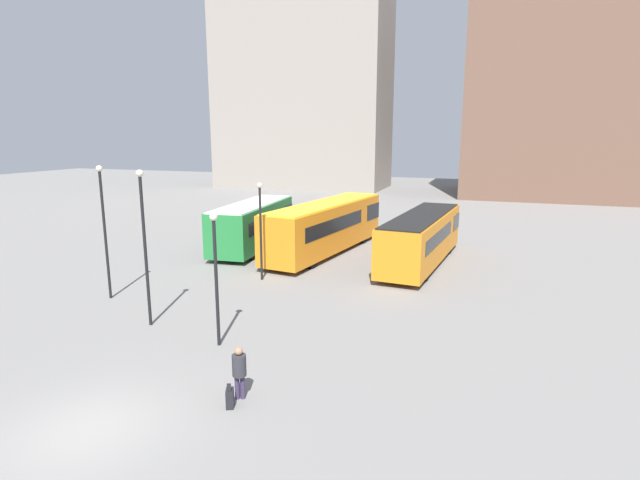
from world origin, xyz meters
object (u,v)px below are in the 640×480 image
at_px(lamp_post_0, 261,223).
at_px(lamp_post_1, 216,268).
at_px(traveler, 239,368).
at_px(lamp_post_3, 144,237).
at_px(lamp_post_2, 104,222).
at_px(bus_0, 253,224).
at_px(bus_1, 326,225).
at_px(suitcase, 230,398).
at_px(bus_2, 422,237).

xyz_separation_m(lamp_post_0, lamp_post_1, (2.19, -8.02, -0.14)).
bearing_deg(traveler, lamp_post_1, 14.75).
relative_size(traveler, lamp_post_3, 0.26).
bearing_deg(lamp_post_2, bus_0, 82.50).
bearing_deg(bus_1, traveler, -161.05).
height_order(bus_0, lamp_post_3, lamp_post_3).
height_order(bus_0, lamp_post_1, lamp_post_1).
height_order(suitcase, lamp_post_1, lamp_post_1).
bearing_deg(bus_0, traveler, -159.51).
height_order(lamp_post_2, lamp_post_3, lamp_post_3).
height_order(bus_2, suitcase, bus_2).
distance_m(bus_0, lamp_post_0, 7.70).
relative_size(traveler, lamp_post_2, 0.26).
relative_size(bus_2, lamp_post_1, 2.30).
relative_size(bus_2, lamp_post_0, 2.18).
distance_m(bus_1, lamp_post_2, 13.91).
bearing_deg(lamp_post_3, lamp_post_2, 151.10).
bearing_deg(bus_0, lamp_post_2, 167.28).
bearing_deg(traveler, bus_0, 1.12).
xyz_separation_m(bus_2, lamp_post_0, (-7.36, -6.24, 1.43)).
relative_size(lamp_post_1, lamp_post_3, 0.78).
relative_size(lamp_post_2, lamp_post_3, 0.99).
distance_m(suitcase, lamp_post_2, 12.39).
distance_m(lamp_post_0, lamp_post_1, 8.31).
xyz_separation_m(lamp_post_1, lamp_post_2, (-7.51, 2.96, 0.68)).
bearing_deg(bus_0, suitcase, -160.25).
height_order(bus_2, lamp_post_3, lamp_post_3).
bearing_deg(suitcase, bus_2, -33.14).
relative_size(lamp_post_0, lamp_post_1, 1.05).
bearing_deg(bus_1, lamp_post_2, 159.88).
xyz_separation_m(bus_0, lamp_post_0, (3.79, -6.56, 1.38)).
relative_size(lamp_post_1, lamp_post_2, 0.79).
bearing_deg(suitcase, lamp_post_3, 29.57).
bearing_deg(lamp_post_0, traveler, -66.97).
bearing_deg(traveler, lamp_post_0, -1.56).
distance_m(bus_1, bus_2, 6.26).
xyz_separation_m(lamp_post_1, lamp_post_3, (-3.59, 0.80, 0.70)).
bearing_deg(lamp_post_1, traveler, -50.66).
relative_size(bus_0, bus_2, 0.86).
xyz_separation_m(traveler, suitcase, (-0.04, -0.52, -0.66)).
bearing_deg(traveler, suitcase, 151.06).
bearing_deg(bus_2, lamp_post_1, 165.01).
bearing_deg(lamp_post_3, bus_2, 56.94).
bearing_deg(lamp_post_1, bus_1, 93.90).
xyz_separation_m(lamp_post_0, lamp_post_3, (-1.40, -7.22, 0.57)).
relative_size(bus_1, traveler, 7.89).
distance_m(traveler, lamp_post_1, 4.43).
xyz_separation_m(traveler, lamp_post_0, (-4.72, 11.10, 2.09)).
relative_size(bus_1, bus_2, 1.12).
height_order(bus_0, suitcase, bus_0).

